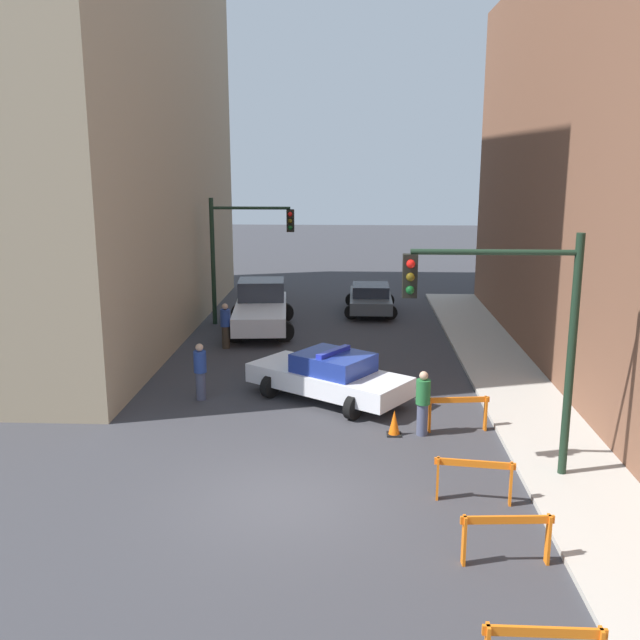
# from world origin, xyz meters

# --- Properties ---
(ground_plane) EXTENTS (120.00, 120.00, 0.00)m
(ground_plane) POSITION_xyz_m (0.00, 0.00, 0.00)
(ground_plane) COLOR #38383D
(sidewalk_right) EXTENTS (2.40, 44.00, 0.12)m
(sidewalk_right) POSITION_xyz_m (6.20, 0.00, 0.06)
(sidewalk_right) COLOR #B2ADA3
(sidewalk_right) RESTS_ON ground_plane
(traffic_light_near) EXTENTS (3.64, 0.35, 5.20)m
(traffic_light_near) POSITION_xyz_m (4.73, 1.31, 3.53)
(traffic_light_near) COLOR black
(traffic_light_near) RESTS_ON sidewalk_right
(traffic_light_far) EXTENTS (3.44, 0.35, 5.20)m
(traffic_light_far) POSITION_xyz_m (-3.30, 15.52, 3.40)
(traffic_light_far) COLOR black
(traffic_light_far) RESTS_ON ground_plane
(police_car) EXTENTS (4.92, 4.19, 1.52)m
(police_car) POSITION_xyz_m (0.69, 6.17, 0.72)
(police_car) COLOR white
(police_car) RESTS_ON ground_plane
(white_truck) EXTENTS (2.95, 5.56, 1.90)m
(white_truck) POSITION_xyz_m (-2.33, 14.53, 0.91)
(white_truck) COLOR silver
(white_truck) RESTS_ON ground_plane
(parked_car_near) EXTENTS (2.29, 4.31, 1.31)m
(parked_car_near) POSITION_xyz_m (2.13, 17.96, 0.67)
(parked_car_near) COLOR #474C51
(parked_car_near) RESTS_ON ground_plane
(pedestrian_crossing) EXTENTS (0.49, 0.49, 1.66)m
(pedestrian_crossing) POSITION_xyz_m (-2.99, 6.05, 0.86)
(pedestrian_crossing) COLOR #474C66
(pedestrian_crossing) RESTS_ON ground_plane
(pedestrian_corner) EXTENTS (0.37, 0.37, 1.66)m
(pedestrian_corner) POSITION_xyz_m (-3.26, 11.69, 0.86)
(pedestrian_corner) COLOR #382D23
(pedestrian_corner) RESTS_ON ground_plane
(pedestrian_sidewalk) EXTENTS (0.39, 0.39, 1.66)m
(pedestrian_sidewalk) POSITION_xyz_m (3.10, 3.66, 0.86)
(pedestrian_sidewalk) COLOR #474C66
(pedestrian_sidewalk) RESTS_ON ground_plane
(barrier_mid) EXTENTS (1.60, 0.26, 0.90)m
(barrier_mid) POSITION_xyz_m (3.98, -2.12, 0.62)
(barrier_mid) COLOR orange
(barrier_mid) RESTS_ON ground_plane
(barrier_back) EXTENTS (1.59, 0.35, 0.90)m
(barrier_back) POSITION_xyz_m (3.80, 0.12, 0.62)
(barrier_back) COLOR orange
(barrier_back) RESTS_ON ground_plane
(barrier_corner) EXTENTS (1.60, 0.33, 0.90)m
(barrier_corner) POSITION_xyz_m (4.02, 3.97, 0.62)
(barrier_corner) COLOR orange
(barrier_corner) RESTS_ON ground_plane
(traffic_cone) EXTENTS (0.36, 0.36, 0.66)m
(traffic_cone) POSITION_xyz_m (2.40, 3.61, 0.32)
(traffic_cone) COLOR black
(traffic_cone) RESTS_ON ground_plane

